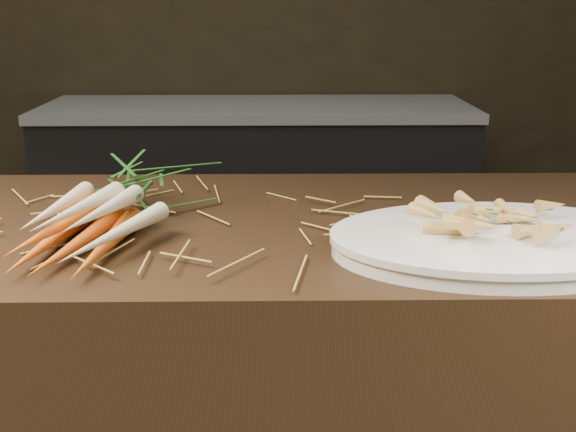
{
  "coord_description": "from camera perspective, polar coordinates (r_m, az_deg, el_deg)",
  "views": [
    {
      "loc": [
        0.38,
        -0.91,
        1.27
      ],
      "look_at": [
        0.4,
        0.13,
        0.96
      ],
      "focal_mm": 45.0,
      "sensor_mm": 36.0,
      "label": 1
    }
  ],
  "objects": [
    {
      "name": "roasted_veg_heap",
      "position": [
        1.13,
        16.33,
        -0.17
      ],
      "size": [
        0.26,
        0.19,
        0.06
      ],
      "primitive_type": null,
      "rotation": [
        0.0,
        0.0,
        0.05
      ],
      "color": "#B7893D",
      "rests_on": "serving_platter"
    },
    {
      "name": "straw_bedding",
      "position": [
        1.32,
        -17.78,
        -0.05
      ],
      "size": [
        1.4,
        0.6,
        0.02
      ],
      "primitive_type": null,
      "color": "#AB8432",
      "rests_on": "main_counter"
    },
    {
      "name": "back_counter",
      "position": [
        3.2,
        -2.37,
        1.39
      ],
      "size": [
        1.82,
        0.62,
        0.84
      ],
      "color": "black",
      "rests_on": "ground"
    },
    {
      "name": "serving_platter",
      "position": [
        1.15,
        16.16,
        -2.16
      ],
      "size": [
        0.52,
        0.36,
        0.03
      ],
      "primitive_type": null,
      "rotation": [
        0.0,
        0.0,
        0.05
      ],
      "color": "white",
      "rests_on": "main_counter"
    },
    {
      "name": "root_veg_bunch",
      "position": [
        1.25,
        -13.34,
        1.24
      ],
      "size": [
        0.24,
        0.53,
        0.1
      ],
      "rotation": [
        0.0,
        0.0,
        -0.21
      ],
      "color": "#D0520E",
      "rests_on": "main_counter"
    }
  ]
}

